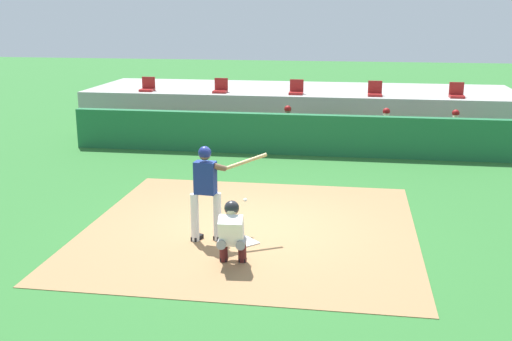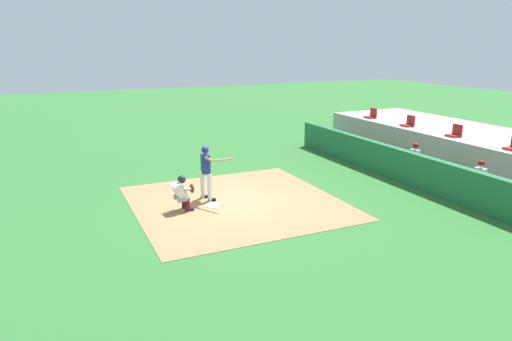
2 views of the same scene
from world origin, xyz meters
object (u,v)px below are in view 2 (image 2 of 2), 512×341
home_plate (213,205)px  catcher_crouched (182,192)px  stadium_seat_2 (455,133)px  stadium_seat_1 (408,123)px  dugout_player_0 (412,159)px  batter_at_plate (206,169)px  dugout_player_1 (477,179)px  stadium_seat_0 (371,115)px

home_plate → catcher_crouched: bearing=-91.4°
stadium_seat_2 → stadium_seat_1: bearing=180.0°
dugout_player_0 → catcher_crouched: bearing=-89.7°
catcher_crouched → batter_at_plate: bearing=123.0°
stadium_seat_2 → dugout_player_1: bearing=-35.0°
dugout_player_1 → stadium_seat_1: stadium_seat_1 is taller
stadium_seat_0 → catcher_crouched: bearing=-65.1°
dugout_player_0 → stadium_seat_1: 3.35m
home_plate → batter_at_plate: (-0.67, 0.04, 1.01)m
stadium_seat_0 → stadium_seat_2: size_ratio=1.00×
stadium_seat_0 → stadium_seat_1: size_ratio=1.00×
stadium_seat_0 → stadium_seat_2: bearing=0.0°
home_plate → stadium_seat_0: (-5.20, 10.18, 1.51)m
stadium_seat_2 → batter_at_plate: bearing=-93.8°
stadium_seat_0 → stadium_seat_1: same height
catcher_crouched → home_plate: bearing=88.6°
home_plate → stadium_seat_2: (0.00, 10.18, 1.51)m
batter_at_plate → stadium_seat_2: stadium_seat_2 is taller
home_plate → dugout_player_0: size_ratio=0.34×
dugout_player_0 → stadium_seat_0: size_ratio=2.71×
home_plate → dugout_player_0: dugout_player_0 is taller
stadium_seat_0 → stadium_seat_2: (5.20, 0.00, 0.00)m
dugout_player_0 → stadium_seat_2: 2.21m
batter_at_plate → catcher_crouched: batter_at_plate is taller
dugout_player_1 → stadium_seat_0: size_ratio=2.71×
dugout_player_1 → stadium_seat_0: bearing=165.9°
home_plate → dugout_player_1: (2.90, 8.14, 0.65)m
dugout_player_0 → stadium_seat_1: bearing=141.1°
dugout_player_0 → dugout_player_1: size_ratio=1.00×
home_plate → stadium_seat_1: bearing=104.3°
home_plate → stadium_seat_0: 11.53m
dugout_player_0 → dugout_player_1: (2.98, 0.00, 0.00)m
batter_at_plate → stadium_seat_2: bearing=86.2°
stadium_seat_1 → dugout_player_1: bearing=-20.3°
stadium_seat_0 → home_plate: bearing=-62.9°
dugout_player_1 → stadium_seat_2: bearing=145.0°
stadium_seat_1 → stadium_seat_2: bearing=0.0°
catcher_crouched → dugout_player_0: (-0.05, 9.10, 0.07)m
home_plate → stadium_seat_0: bearing=117.1°
dugout_player_1 → dugout_player_0: bearing=180.0°
dugout_player_0 → dugout_player_1: 2.98m
catcher_crouched → stadium_seat_1: (-2.58, 11.14, 0.93)m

